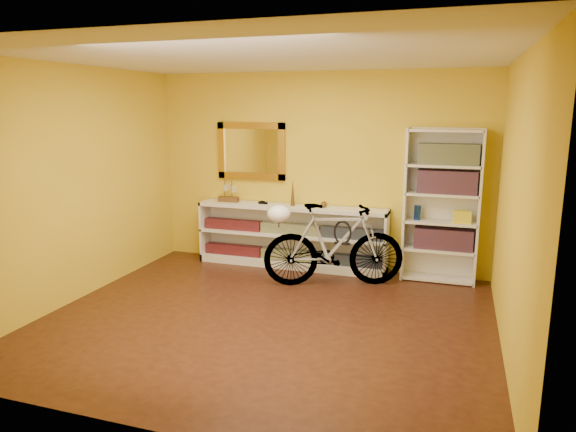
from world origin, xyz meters
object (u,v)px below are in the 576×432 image
(console_unit, at_px, (291,236))
(bicycle, at_px, (334,245))
(bookcase, at_px, (441,206))
(helmet, at_px, (279,214))

(console_unit, distance_m, bicycle, 0.93)
(bicycle, bearing_deg, bookcase, -84.15)
(console_unit, height_order, helmet, helmet)
(console_unit, xyz_separation_m, bookcase, (1.93, 0.03, 0.52))
(bookcase, xyz_separation_m, bicycle, (-1.20, -0.59, -0.44))
(console_unit, bearing_deg, bookcase, 0.74)
(bookcase, relative_size, bicycle, 1.09)
(helmet, bearing_deg, bicycle, 20.39)
(bicycle, relative_size, helmet, 6.13)
(bookcase, bearing_deg, helmet, -155.70)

